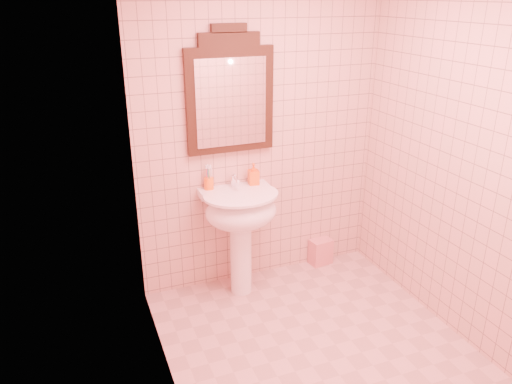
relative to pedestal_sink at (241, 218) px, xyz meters
name	(u,v)px	position (x,y,z in m)	size (l,w,h in m)	color
floor	(319,349)	(0.25, -0.87, -0.66)	(2.20, 2.20, 0.00)	#C59A8E
back_wall	(260,133)	(0.25, 0.23, 0.59)	(2.00, 0.02, 2.50)	#CCA48E
pedestal_sink	(241,218)	(0.00, 0.00, 0.00)	(0.58, 0.58, 0.86)	white
faucet	(234,181)	(0.00, 0.14, 0.26)	(0.04, 0.16, 0.11)	white
mirror	(230,95)	(0.00, 0.20, 0.91)	(0.67, 0.06, 0.94)	black
toothbrush_cup	(209,183)	(-0.20, 0.18, 0.25)	(0.07, 0.07, 0.17)	orange
soap_dispenser	(254,174)	(0.16, 0.15, 0.29)	(0.08, 0.08, 0.17)	orange
towel	(321,251)	(0.82, 0.17, -0.54)	(0.19, 0.13, 0.23)	#C67477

